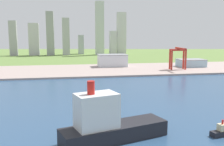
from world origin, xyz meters
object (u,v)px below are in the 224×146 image
(cargo_ship, at_px, (108,124))
(port_crane_red, at_px, (178,53))
(tugboat_small, at_px, (224,131))
(warehouse_main, at_px, (112,60))
(warehouse_annex, at_px, (191,63))

(cargo_ship, xyz_separation_m, port_crane_red, (156.42, 260.97, 18.04))
(tugboat_small, xyz_separation_m, warehouse_main, (-14.22, 322.29, 10.39))
(tugboat_small, relative_size, warehouse_main, 0.40)
(tugboat_small, distance_m, port_crane_red, 278.69)
(port_crane_red, relative_size, warehouse_annex, 0.82)
(warehouse_annex, bearing_deg, warehouse_main, 169.21)
(cargo_ship, height_order, warehouse_main, cargo_ship)
(cargo_ship, xyz_separation_m, warehouse_main, (57.96, 318.86, 2.61))
(cargo_ship, distance_m, port_crane_red, 304.79)
(port_crane_red, bearing_deg, tugboat_small, -107.67)
(cargo_ship, distance_m, warehouse_main, 324.10)
(cargo_ship, bearing_deg, tugboat_small, -2.72)
(warehouse_annex, bearing_deg, cargo_ship, -123.64)
(cargo_ship, relative_size, port_crane_red, 1.76)
(tugboat_small, xyz_separation_m, warehouse_annex, (122.61, 296.21, 6.22))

